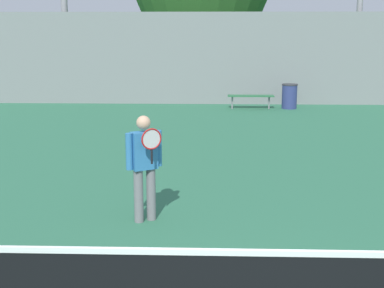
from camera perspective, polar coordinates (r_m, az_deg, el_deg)
tennis_player at (r=7.99m, az=-5.09°, el=-1.96°), size 0.54×0.51×1.62m
bench_courtside_near at (r=19.29m, az=6.29°, el=5.05°), size 1.65×0.40×0.49m
trash_bin at (r=19.59m, az=10.35°, el=5.03°), size 0.56×0.56×0.88m
back_fence at (r=20.32m, az=3.02°, el=9.08°), size 30.22×0.06×3.43m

